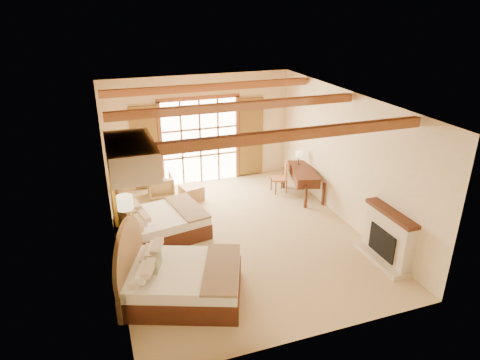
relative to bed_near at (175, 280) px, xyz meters
name	(u,v)px	position (x,y,z in m)	size (l,w,h in m)	color
floor	(238,235)	(1.83, 1.79, -0.41)	(7.00, 7.00, 0.00)	tan
wall_back	(199,130)	(1.83, 5.29, 1.19)	(5.50, 5.50, 0.00)	beige
wall_left	(109,189)	(-0.92, 1.79, 1.19)	(7.00, 7.00, 0.00)	beige
wall_right	(346,158)	(4.58, 1.79, 1.19)	(7.00, 7.00, 0.00)	beige
ceiling	(238,100)	(1.83, 1.79, 2.79)	(7.00, 7.00, 0.00)	#B9753C
ceiling_beams	(238,106)	(1.83, 1.79, 2.67)	(5.39, 4.60, 0.18)	#9A502E
french_doors	(200,142)	(1.83, 5.23, 0.84)	(3.95, 0.08, 2.60)	white
fireplace	(387,239)	(4.43, -0.21, 0.10)	(0.46, 1.40, 1.16)	beige
painting	(113,197)	(-0.87, 1.04, 1.34)	(0.06, 0.95, 0.75)	gold
canopy_valance	(131,156)	(-0.57, -0.21, 2.54)	(0.70, 1.40, 0.45)	beige
bed_near	(175,280)	(0.00, 0.00, 0.00)	(2.60, 2.20, 1.37)	#462113
bed_far	(156,222)	(0.01, 2.36, -0.03)	(2.16, 1.77, 1.26)	#462113
nightstand	(131,254)	(-0.66, 1.35, -0.14)	(0.46, 0.46, 0.55)	#462113
floor_lamp	(125,207)	(-0.67, 1.44, 0.91)	(0.33, 0.33, 1.56)	#342916
armchair	(160,186)	(0.48, 4.53, -0.09)	(0.68, 0.70, 0.64)	tan
ottoman	(191,192)	(1.26, 4.10, -0.21)	(0.55, 0.55, 0.40)	#A07445
desk	(303,182)	(4.26, 3.27, 0.01)	(1.01, 1.60, 0.80)	#462113
desk_chair	(280,182)	(3.76, 3.74, -0.12)	(0.54, 0.53, 0.93)	#B17744
desk_lamp	(299,154)	(4.31, 3.70, 0.68)	(0.19, 0.19, 0.38)	#342916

